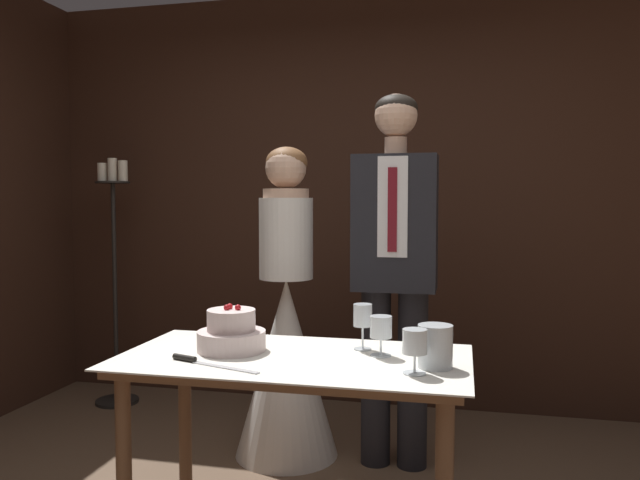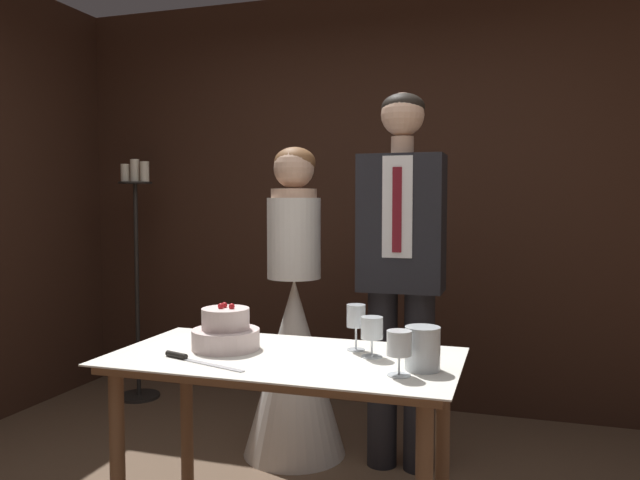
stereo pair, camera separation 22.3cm
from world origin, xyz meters
TOP-DOWN VIEW (x-y plane):
  - wall_back at (0.00, 2.13)m, footprint 4.47×0.12m
  - cake_table at (0.06, 0.25)m, footprint 1.31×0.68m
  - tiered_cake at (-0.20, 0.28)m, footprint 0.27×0.27m
  - cake_knife at (-0.24, 0.08)m, footprint 0.37×0.14m
  - wine_glass_near at (0.38, 0.33)m, footprint 0.08×0.08m
  - wine_glass_middle at (0.52, 0.12)m, footprint 0.08×0.08m
  - wine_glass_far at (0.30, 0.42)m, footprint 0.07×0.07m
  - hurricane_candle at (0.59, 0.21)m, footprint 0.12×0.12m
  - bride at (-0.22, 1.14)m, footprint 0.54×0.54m
  - groom at (0.35, 1.14)m, footprint 0.41×0.25m
  - candle_stand at (-1.55, 1.70)m, footprint 0.28×0.28m

SIDE VIEW (x-z plane):
  - bride at x=-0.22m, z-range -0.21..1.41m
  - cake_table at x=0.06m, z-range 0.28..1.04m
  - cake_knife at x=-0.24m, z-range 0.76..0.78m
  - tiered_cake at x=-0.20m, z-range 0.74..0.92m
  - hurricane_candle at x=0.59m, z-range 0.76..0.91m
  - candle_stand at x=-1.55m, z-range 0.02..1.64m
  - wine_glass_middle at x=0.52m, z-range 0.79..0.94m
  - wine_glass_near at x=0.38m, z-range 0.79..0.94m
  - wine_glass_far at x=0.30m, z-range 0.80..0.98m
  - groom at x=0.35m, z-range 0.12..1.98m
  - wall_back at x=0.00m, z-range 0.00..2.69m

